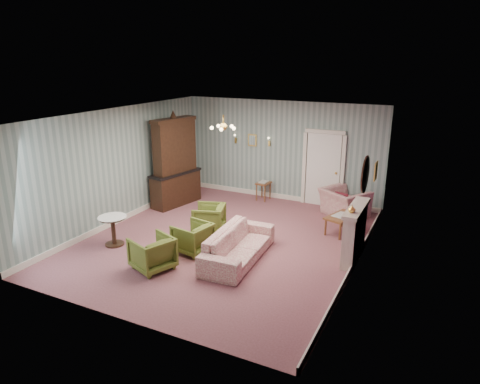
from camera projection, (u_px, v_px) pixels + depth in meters
The scene contains 27 objects.
floor at pixel (225, 241), 10.00m from camera, with size 7.00×7.00×0.00m, color #8C5159.
ceiling at pixel (223, 115), 9.13m from camera, with size 7.00×7.00×0.00m, color white.
wall_back at pixel (281, 151), 12.56m from camera, with size 6.00×6.00×0.00m, color slate.
wall_front at pixel (116, 237), 6.57m from camera, with size 6.00×6.00×0.00m, color slate.
wall_left at pixel (119, 166), 10.83m from camera, with size 7.00×7.00×0.00m, color slate.
wall_right at pixel (361, 200), 8.30m from camera, with size 7.00×7.00×0.00m, color slate.
wall_right_floral at pixel (360, 199), 8.31m from camera, with size 7.00×7.00×0.00m, color #B2597E.
door at pixel (323, 168), 12.09m from camera, with size 1.12×0.12×2.16m, color white, non-canonical shape.
olive_chair_a at pixel (152, 251), 8.57m from camera, with size 0.73×0.69×0.76m, color #5A6623.
olive_chair_b at pixel (193, 236), 9.33m from camera, with size 0.71×0.66×0.73m, color #5A6623.
olive_chair_c at pixel (209, 217), 10.46m from camera, with size 0.71×0.67×0.73m, color #5A6623.
sofa_chintz at pixel (238, 240), 8.97m from camera, with size 2.21×0.65×0.87m, color #9E3F51.
wingback_chair at pixel (345, 198), 11.43m from camera, with size 1.12×0.73×0.98m, color #9E3F51.
dresser at pixel (175, 160), 12.10m from camera, with size 0.55×1.58×2.63m, color black, non-canonical shape.
fireplace at pixel (355, 233), 8.97m from camera, with size 0.30×1.40×1.16m, color beige, non-canonical shape.
mantel_vase at pixel (352, 209), 8.43m from camera, with size 0.15×0.15×0.15m, color gold.
oval_mirror at pixel (365, 174), 8.54m from camera, with size 0.04×0.76×0.84m, color white, non-canonical shape.
framed_print at pixel (376, 171), 9.77m from camera, with size 0.04×0.34×0.42m, color gold, non-canonical shape.
coffee_table at pixel (341, 224), 10.37m from camera, with size 0.50×0.89×0.46m, color brown, non-canonical shape.
side_table_black at pixel (355, 226), 10.11m from camera, with size 0.37×0.37×0.56m, color black, non-canonical shape.
pedestal_table at pixel (113, 231), 9.68m from camera, with size 0.63×0.63×0.69m, color black, non-canonical shape.
nesting_table at pixel (263, 190), 12.77m from camera, with size 0.35×0.45×0.59m, color brown, non-canonical shape.
gilt_mirror_back at pixel (252, 140), 12.83m from camera, with size 0.28×0.06×0.36m, color gold, non-canonical shape.
sconce_left at pixel (235, 139), 13.04m from camera, with size 0.16×0.12×0.30m, color gold, non-canonical shape.
sconce_right at pixel (269, 142), 12.58m from camera, with size 0.16×0.12×0.30m, color gold, non-canonical shape.
chandelier at pixel (223, 128), 9.21m from camera, with size 0.56×0.56×0.36m, color gold, non-canonical shape.
burgundy_cushion at pixel (341, 200), 11.33m from camera, with size 0.38×0.10×0.38m, color maroon.
Camera 1 is at (4.38, -8.10, 4.09)m, focal length 32.27 mm.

